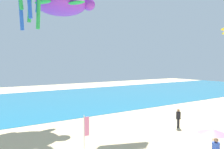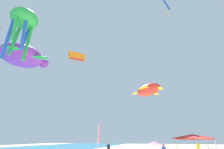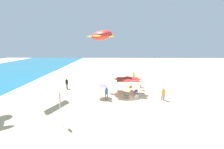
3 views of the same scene
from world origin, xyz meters
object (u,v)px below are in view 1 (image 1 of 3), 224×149
at_px(banner_flag, 85,138).
at_px(person_far_stroller, 178,117).
at_px(beach_umbrella, 213,131).
at_px(kite_turtle_purple, 63,5).

distance_m(banner_flag, person_far_stroller, 12.02).
distance_m(beach_umbrella, person_far_stroller, 7.43).
bearing_deg(kite_turtle_purple, banner_flag, -84.94).
bearing_deg(person_far_stroller, beach_umbrella, 30.26).
distance_m(banner_flag, kite_turtle_purple, 17.46).
relative_size(beach_umbrella, person_far_stroller, 1.12).
height_order(beach_umbrella, kite_turtle_purple, kite_turtle_purple).
height_order(banner_flag, person_far_stroller, banner_flag).
bearing_deg(person_far_stroller, kite_turtle_purple, -79.85).
height_order(beach_umbrella, person_far_stroller, beach_umbrella).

